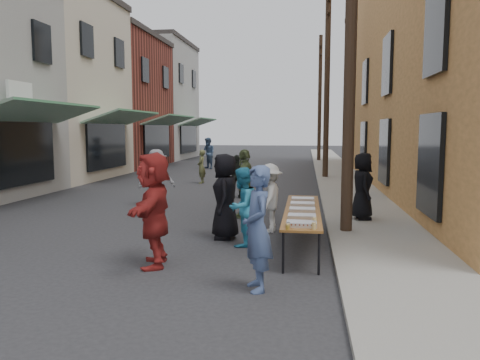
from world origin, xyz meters
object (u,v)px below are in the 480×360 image
(catering_tray_sausage, at_px, (302,224))
(guest_front_a, at_px, (225,196))
(utility_pole_near, at_px, (351,29))
(serving_table, at_px, (302,211))
(utility_pole_mid, at_px, (327,83))
(guest_front_c, at_px, (242,207))
(server, at_px, (362,186))
(utility_pole_far, at_px, (320,99))

(catering_tray_sausage, bearing_deg, guest_front_a, 128.49)
(utility_pole_near, bearing_deg, serving_table, -129.75)
(utility_pole_mid, xyz_separation_m, guest_front_c, (-2.18, -13.33, -3.70))
(serving_table, distance_m, guest_front_a, 1.73)
(guest_front_c, xyz_separation_m, server, (2.68, 2.73, 0.14))
(catering_tray_sausage, relative_size, server, 0.30)
(utility_pole_mid, distance_m, serving_table, 13.74)
(serving_table, xyz_separation_m, guest_front_c, (-1.21, -0.16, 0.09))
(catering_tray_sausage, bearing_deg, serving_table, 90.00)
(utility_pole_far, distance_m, serving_table, 25.47)
(utility_pole_mid, xyz_separation_m, server, (0.50, -10.61, -3.56))
(guest_front_a, bearing_deg, catering_tray_sausage, 30.01)
(serving_table, bearing_deg, utility_pole_near, 50.25)
(utility_pole_mid, height_order, serving_table, utility_pole_mid)
(utility_pole_near, xyz_separation_m, guest_front_a, (-2.63, -0.74, -3.58))
(utility_pole_mid, height_order, guest_front_a, utility_pole_mid)
(utility_pole_near, xyz_separation_m, utility_pole_far, (0.00, 24.00, 0.00))
(utility_pole_mid, xyz_separation_m, serving_table, (-0.97, -13.17, -3.79))
(utility_pole_mid, bearing_deg, catering_tray_sausage, -93.76)
(guest_front_a, distance_m, server, 3.79)
(serving_table, xyz_separation_m, server, (1.47, 2.56, 0.23))
(serving_table, relative_size, guest_front_a, 2.17)
(utility_pole_near, relative_size, utility_pole_far, 1.00)
(utility_pole_mid, relative_size, guest_front_a, 4.88)
(serving_table, relative_size, guest_front_c, 2.50)
(utility_pole_mid, xyz_separation_m, catering_tray_sausage, (-0.97, -14.82, -3.71))
(guest_front_a, xyz_separation_m, guest_front_c, (0.45, -0.60, -0.12))
(serving_table, distance_m, catering_tray_sausage, 1.65)
(utility_pole_mid, bearing_deg, server, -87.31)
(utility_pole_mid, height_order, server, utility_pole_mid)
(utility_pole_far, relative_size, catering_tray_sausage, 18.00)
(utility_pole_mid, bearing_deg, serving_table, -94.23)
(guest_front_a, bearing_deg, utility_pole_near, 97.13)
(guest_front_a, relative_size, guest_front_c, 1.15)
(utility_pole_far, distance_m, guest_front_a, 25.13)
(server, bearing_deg, guest_front_c, 131.24)
(guest_front_c, height_order, server, server)
(utility_pole_near, bearing_deg, utility_pole_mid, 90.00)
(catering_tray_sausage, bearing_deg, guest_front_c, 129.18)
(serving_table, bearing_deg, utility_pole_mid, 85.77)
(utility_pole_near, height_order, guest_front_c, utility_pole_near)
(utility_pole_mid, xyz_separation_m, utility_pole_far, (0.00, 12.00, 0.00))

